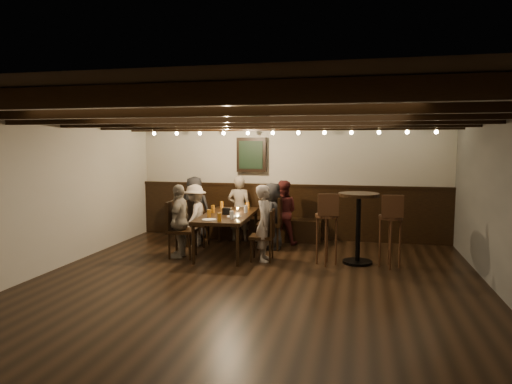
% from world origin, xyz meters
% --- Properties ---
extents(room, '(7.00, 7.00, 7.00)m').
position_xyz_m(room, '(-0.29, 2.21, 1.07)').
color(room, black).
rests_on(room, ground).
extents(dining_table, '(0.96, 1.95, 0.71)m').
position_xyz_m(dining_table, '(-0.90, 1.93, 0.65)').
color(dining_table, black).
rests_on(dining_table, floor).
extents(chair_left_near, '(0.43, 0.43, 0.90)m').
position_xyz_m(chair_left_near, '(-1.64, 2.33, 0.28)').
color(chair_left_near, black).
rests_on(chair_left_near, floor).
extents(chair_left_far, '(0.48, 0.48, 0.99)m').
position_xyz_m(chair_left_far, '(-1.59, 1.44, 0.30)').
color(chair_left_far, black).
rests_on(chair_left_far, floor).
extents(chair_right_near, '(0.47, 0.47, 0.99)m').
position_xyz_m(chair_right_near, '(-0.20, 2.42, 0.30)').
color(chair_right_near, black).
rests_on(chair_right_near, floor).
extents(chair_right_far, '(0.42, 0.42, 0.87)m').
position_xyz_m(chair_right_far, '(-0.15, 1.52, 0.27)').
color(chair_right_far, black).
rests_on(chair_right_far, floor).
extents(person_bench_left, '(0.67, 0.46, 1.32)m').
position_xyz_m(person_bench_left, '(-1.85, 2.77, 0.66)').
color(person_bench_left, black).
rests_on(person_bench_left, floor).
extents(person_bench_centre, '(0.50, 0.35, 1.33)m').
position_xyz_m(person_bench_centre, '(-0.96, 2.97, 0.66)').
color(person_bench_centre, gray).
rests_on(person_bench_centre, floor).
extents(person_bench_right, '(0.64, 0.51, 1.27)m').
position_xyz_m(person_bench_right, '(-0.05, 2.88, 0.63)').
color(person_bench_right, '#581F1E').
rests_on(person_bench_right, floor).
extents(person_left_near, '(0.49, 0.80, 1.20)m').
position_xyz_m(person_left_near, '(-1.67, 2.33, 0.60)').
color(person_left_near, '#A4978B').
rests_on(person_left_near, floor).
extents(person_left_far, '(0.36, 0.77, 1.28)m').
position_xyz_m(person_left_far, '(-1.62, 1.43, 0.64)').
color(person_left_far, gray).
rests_on(person_left_far, floor).
extents(person_right_near, '(0.43, 0.63, 1.25)m').
position_xyz_m(person_right_near, '(-0.17, 2.42, 0.62)').
color(person_right_near, black).
rests_on(person_right_near, floor).
extents(person_right_far, '(0.34, 0.49, 1.29)m').
position_xyz_m(person_right_far, '(-0.12, 1.52, 0.65)').
color(person_right_far, gray).
rests_on(person_right_far, floor).
extents(pint_a, '(0.07, 0.07, 0.14)m').
position_xyz_m(pint_a, '(-1.22, 2.61, 0.78)').
color(pint_a, '#BF7219').
rests_on(pint_a, dining_table).
extents(pint_b, '(0.07, 0.07, 0.14)m').
position_xyz_m(pint_b, '(-0.69, 2.59, 0.78)').
color(pint_b, '#BF7219').
rests_on(pint_b, dining_table).
extents(pint_c, '(0.07, 0.07, 0.14)m').
position_xyz_m(pint_c, '(-1.20, 2.01, 0.78)').
color(pint_c, '#BF7219').
rests_on(pint_c, dining_table).
extents(pint_d, '(0.07, 0.07, 0.14)m').
position_xyz_m(pint_d, '(-0.61, 2.14, 0.78)').
color(pint_d, silver).
rests_on(pint_d, dining_table).
extents(pint_e, '(0.07, 0.07, 0.14)m').
position_xyz_m(pint_e, '(-1.09, 1.46, 0.78)').
color(pint_e, '#BF7219').
rests_on(pint_e, dining_table).
extents(pint_f, '(0.07, 0.07, 0.14)m').
position_xyz_m(pint_f, '(-0.67, 1.39, 0.78)').
color(pint_f, silver).
rests_on(pint_f, dining_table).
extents(pint_g, '(0.07, 0.07, 0.14)m').
position_xyz_m(pint_g, '(-0.80, 1.13, 0.78)').
color(pint_g, '#BF7219').
rests_on(pint_g, dining_table).
extents(plate_near, '(0.24, 0.24, 0.01)m').
position_xyz_m(plate_near, '(-1.01, 1.22, 0.72)').
color(plate_near, white).
rests_on(plate_near, dining_table).
extents(plate_far, '(0.24, 0.24, 0.01)m').
position_xyz_m(plate_far, '(-0.70, 1.64, 0.72)').
color(plate_far, white).
rests_on(plate_far, dining_table).
extents(condiment_caddy, '(0.15, 0.10, 0.12)m').
position_xyz_m(condiment_caddy, '(-0.89, 1.88, 0.77)').
color(condiment_caddy, black).
rests_on(condiment_caddy, dining_table).
extents(candle, '(0.05, 0.05, 0.05)m').
position_xyz_m(candle, '(-0.79, 2.23, 0.74)').
color(candle, beige).
rests_on(candle, dining_table).
extents(high_top_table, '(0.66, 0.66, 1.17)m').
position_xyz_m(high_top_table, '(1.42, 1.68, 0.77)').
color(high_top_table, black).
rests_on(high_top_table, floor).
extents(bar_stool_left, '(0.38, 0.41, 1.19)m').
position_xyz_m(bar_stool_left, '(0.92, 1.48, 0.44)').
color(bar_stool_left, '#392512').
rests_on(bar_stool_left, floor).
extents(bar_stool_right, '(0.37, 0.39, 1.19)m').
position_xyz_m(bar_stool_right, '(1.92, 1.53, 0.44)').
color(bar_stool_right, '#392512').
rests_on(bar_stool_right, floor).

